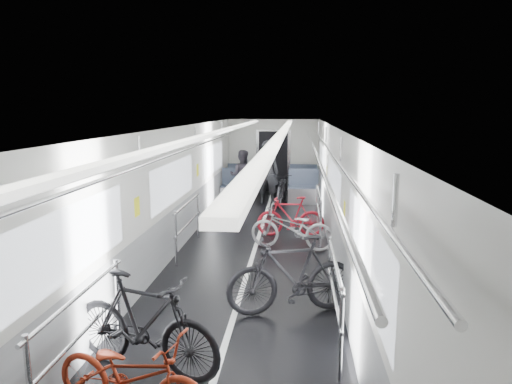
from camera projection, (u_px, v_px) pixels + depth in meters
car_shell at (261, 182)px, 10.15m from camera, size 3.02×14.01×2.41m
bike_left_near at (132, 376)px, 4.03m from camera, size 1.65×0.93×0.82m
bike_left_mid at (144, 323)px, 4.73m from camera, size 1.87×1.05×1.08m
bike_right_near at (292, 275)px, 6.12m from camera, size 1.87×0.99×1.08m
bike_right_mid at (292, 228)px, 8.94m from camera, size 1.73×0.87×0.87m
bike_right_far at (291, 216)px, 9.86m from camera, size 1.49×0.49×0.88m
bike_aisle at (283, 188)px, 13.19m from camera, size 0.80×1.85×0.94m
person_standing at (267, 172)px, 13.15m from camera, size 0.70×0.48×1.86m
person_seated at (242, 176)px, 13.59m from camera, size 0.77×0.61×1.54m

